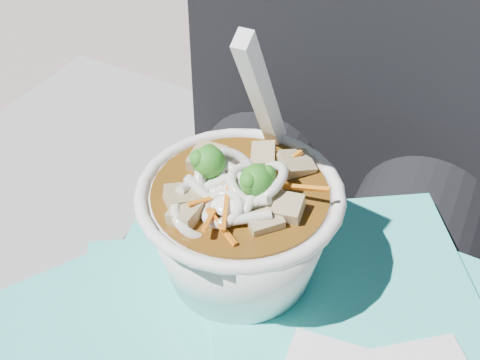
% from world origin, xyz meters
% --- Properties ---
extents(person_body, '(0.34, 0.94, 0.97)m').
position_xyz_m(person_body, '(-0.00, 0.09, 0.52)').
color(person_body, black).
rests_on(person_body, ground).
extents(plastic_bag, '(0.37, 0.36, 0.01)m').
position_xyz_m(plastic_bag, '(0.00, -0.03, 0.57)').
color(plastic_bag, '#2FC7BD').
rests_on(plastic_bag, lap).
extents(udon_bowl, '(0.14, 0.14, 0.19)m').
position_xyz_m(udon_bowl, '(-0.02, 0.02, 0.62)').
color(udon_bowl, white).
rests_on(udon_bowl, plastic_bag).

